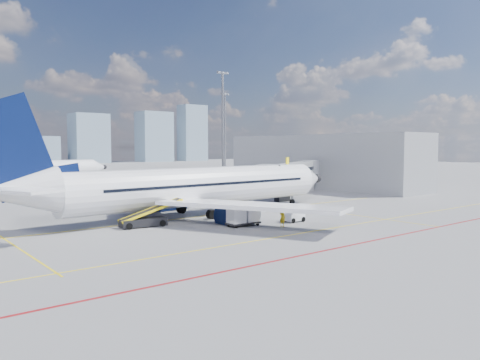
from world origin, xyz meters
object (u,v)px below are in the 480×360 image
object	(u,v)px
second_aircraft	(21,170)
cargo_dolly	(243,216)
belt_loader	(145,220)
baggage_tug	(294,215)
ramp_worker	(282,217)
main_aircraft	(189,188)

from	to	relation	value
second_aircraft	cargo_dolly	world-z (taller)	second_aircraft
cargo_dolly	belt_loader	xyz separation A→B (m)	(-7.66, 5.61, -0.34)
baggage_tug	cargo_dolly	distance (m)	5.75
second_aircraft	ramp_worker	size ratio (longest dim) A/B	19.69
main_aircraft	belt_loader	world-z (taller)	main_aircraft
belt_loader	ramp_worker	bearing A→B (deg)	-33.16
cargo_dolly	ramp_worker	size ratio (longest dim) A/B	1.84
main_aircraft	belt_loader	bearing A→B (deg)	-160.52
belt_loader	ramp_worker	xyz separation A→B (m)	(10.36, -8.26, 0.25)
cargo_dolly	belt_loader	bearing A→B (deg)	145.55
main_aircraft	second_aircraft	world-z (taller)	main_aircraft
belt_loader	second_aircraft	bearing A→B (deg)	92.68
second_aircraft	belt_loader	xyz separation A→B (m)	(-2.66, -56.20, -2.56)
belt_loader	ramp_worker	distance (m)	13.25
second_aircraft	cargo_dolly	distance (m)	62.05
baggage_tug	belt_loader	size ratio (longest dim) A/B	0.32
baggage_tug	ramp_worker	bearing A→B (deg)	-156.28
cargo_dolly	main_aircraft	bearing A→B (deg)	97.12
second_aircraft	cargo_dolly	size ratio (longest dim) A/B	10.68
main_aircraft	second_aircraft	distance (m)	53.61
second_aircraft	belt_loader	world-z (taller)	second_aircraft
main_aircraft	ramp_worker	bearing A→B (deg)	-74.78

